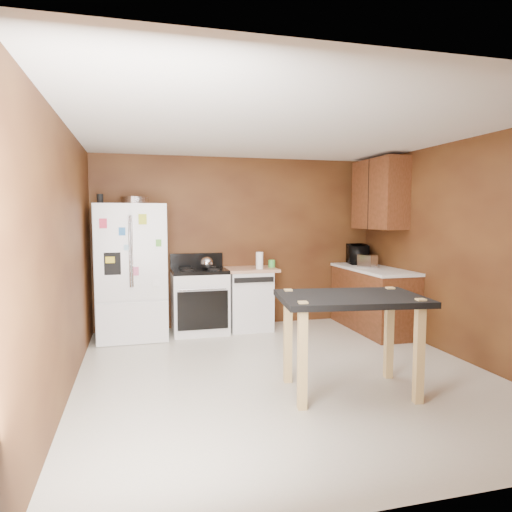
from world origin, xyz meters
name	(u,v)px	position (x,y,z in m)	size (l,w,h in m)	color
floor	(286,373)	(0.00, 0.00, 0.00)	(4.50, 4.50, 0.00)	beige
ceiling	(287,130)	(0.00, 0.00, 2.50)	(4.50, 4.50, 0.00)	white
wall_back	(239,242)	(0.00, 2.25, 1.25)	(4.20, 4.20, 0.00)	brown
wall_front	(417,288)	(0.00, -2.25, 1.25)	(4.20, 4.20, 0.00)	brown
wall_left	(66,259)	(-2.10, 0.00, 1.25)	(4.50, 4.50, 0.00)	brown
wall_right	(462,250)	(2.10, 0.00, 1.25)	(4.50, 4.50, 0.00)	brown
roasting_pan	(135,200)	(-1.49, 1.89, 1.85)	(0.37, 0.37, 0.09)	silver
pen_cup	(100,199)	(-1.92, 1.75, 1.86)	(0.08, 0.08, 0.12)	black
kettle	(207,263)	(-0.54, 1.86, 0.99)	(0.18, 0.18, 0.18)	silver
paper_towel	(260,261)	(0.20, 1.80, 1.01)	(0.10, 0.10, 0.24)	white
green_canister	(272,264)	(0.43, 1.97, 0.94)	(0.10, 0.10, 0.11)	green
toaster	(367,261)	(1.73, 1.50, 0.99)	(0.15, 0.25, 0.18)	silver
microwave	(357,255)	(1.84, 2.06, 1.04)	(0.50, 0.34, 0.27)	black
refrigerator	(132,272)	(-1.55, 1.86, 0.90)	(0.90, 0.80, 1.80)	white
gas_range	(200,300)	(-0.64, 1.92, 0.46)	(0.76, 0.68, 1.10)	white
dishwasher	(249,298)	(0.08, 1.95, 0.45)	(0.78, 0.63, 0.89)	white
right_cabinets	(375,267)	(1.84, 1.48, 0.91)	(0.63, 1.58, 2.45)	brown
island	(350,310)	(0.42, -0.62, 0.78)	(1.40, 1.03, 0.93)	black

